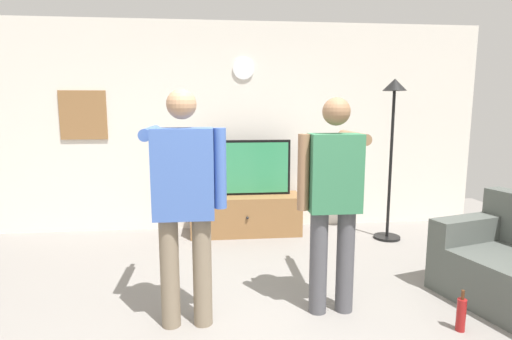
{
  "coord_description": "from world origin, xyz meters",
  "views": [
    {
      "loc": [
        -0.37,
        -2.45,
        1.63
      ],
      "look_at": [
        0.01,
        1.2,
        1.05
      ],
      "focal_mm": 28.51,
      "sensor_mm": 36.0,
      "label": 1
    }
  ],
  "objects": [
    {
      "name": "framed_picture",
      "position": [
        -2.0,
        2.9,
        1.52
      ],
      "size": [
        0.57,
        0.04,
        0.61
      ],
      "primitive_type": "cube",
      "color": "olive"
    },
    {
      "name": "tv_stand",
      "position": [
        0.02,
        2.6,
        0.25
      ],
      "size": [
        1.39,
        0.51,
        0.5
      ],
      "color": "olive",
      "rests_on": "ground_plane"
    },
    {
      "name": "wall_clock",
      "position": [
        0.02,
        2.89,
        2.1
      ],
      "size": [
        0.27,
        0.03,
        0.27
      ],
      "primitive_type": "cylinder",
      "rotation": [
        1.57,
        0.0,
        0.0
      ],
      "color": "white"
    },
    {
      "name": "back_wall",
      "position": [
        0.0,
        2.95,
        1.35
      ],
      "size": [
        6.4,
        0.1,
        2.7
      ],
      "primitive_type": "cube",
      "color": "silver",
      "rests_on": "ground_plane"
    },
    {
      "name": "person_standing_nearer_couch",
      "position": [
        0.54,
        0.54,
        0.95
      ],
      "size": [
        0.57,
        0.78,
        1.69
      ],
      "color": "#4C4C51",
      "rests_on": "ground_plane"
    },
    {
      "name": "beverage_bottle",
      "position": [
        1.4,
        0.14,
        0.13
      ],
      "size": [
        0.07,
        0.07,
        0.31
      ],
      "color": "maroon",
      "rests_on": "ground_plane"
    },
    {
      "name": "person_standing_nearer_lamp",
      "position": [
        -0.59,
        0.45,
        0.99
      ],
      "size": [
        0.61,
        0.78,
        1.75
      ],
      "color": "#7A6B56",
      "rests_on": "ground_plane"
    },
    {
      "name": "floor_lamp",
      "position": [
        1.75,
        2.22,
        1.39
      ],
      "size": [
        0.32,
        0.32,
        1.95
      ],
      "color": "black",
      "rests_on": "ground_plane"
    },
    {
      "name": "television",
      "position": [
        0.02,
        2.65,
        0.85
      ],
      "size": [
        1.15,
        0.07,
        0.7
      ],
      "color": "black",
      "rests_on": "tv_stand"
    }
  ]
}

